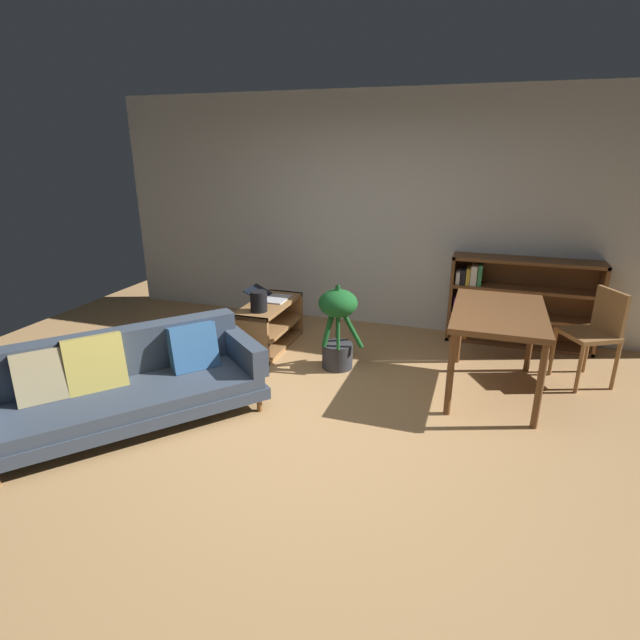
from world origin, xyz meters
TOP-DOWN VIEW (x-y plane):
  - ground_plane at (0.00, 0.00)m, footprint 8.16×8.16m
  - back_wall_panel at (0.00, 2.70)m, footprint 6.80×0.10m
  - fabric_couch at (-1.42, -0.25)m, footprint 1.92×2.07m
  - media_console at (-0.98, 1.53)m, footprint 0.41×1.00m
  - open_laptop at (-1.03, 1.67)m, footprint 0.45×0.34m
  - desk_speaker at (-0.96, 1.24)m, footprint 0.17×0.17m
  - potted_floor_plant at (-0.12, 1.23)m, footprint 0.46×0.39m
  - dining_table at (1.34, 1.19)m, footprint 0.77×1.21m
  - dining_chair_near at (2.20, 1.68)m, footprint 0.56×0.56m
  - bookshelf at (1.52, 2.52)m, footprint 1.53×0.33m

SIDE VIEW (x-z plane):
  - ground_plane at x=0.00m, z-range 0.00..0.00m
  - media_console at x=-0.98m, z-range 0.00..0.50m
  - fabric_couch at x=-1.42m, z-range -0.03..0.70m
  - potted_floor_plant at x=-0.12m, z-range 0.04..0.90m
  - bookshelf at x=1.52m, z-range 0.00..0.97m
  - dining_chair_near at x=2.20m, z-range 0.07..0.96m
  - open_laptop at x=-1.03m, z-range 0.47..0.59m
  - desk_speaker at x=-0.96m, z-range 0.50..0.71m
  - dining_table at x=1.34m, z-range 0.30..1.06m
  - back_wall_panel at x=0.00m, z-range 0.00..2.70m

